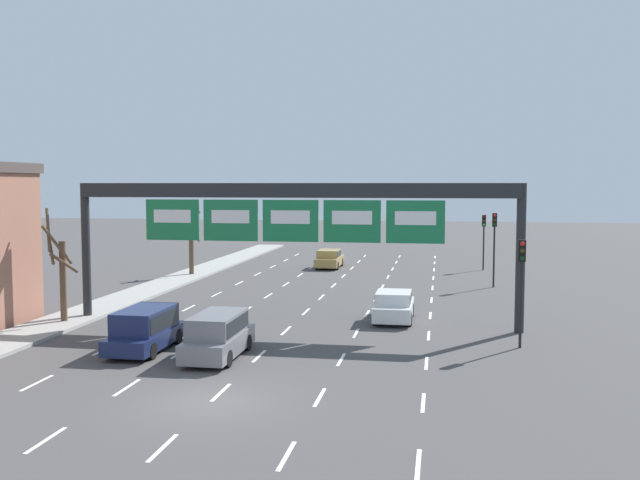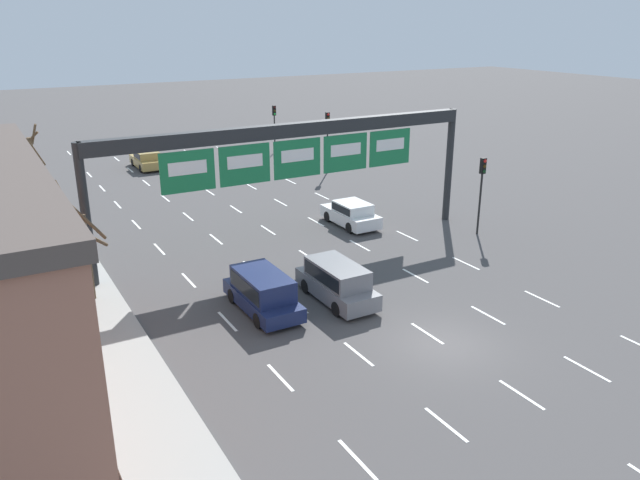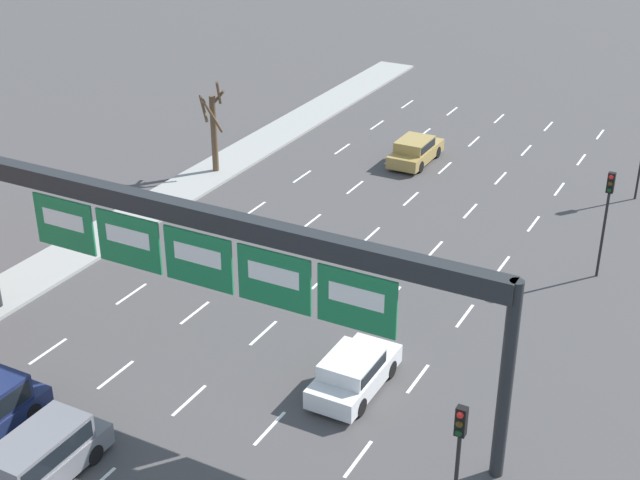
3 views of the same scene
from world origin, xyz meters
name	(u,v)px [view 3 (image 3 of 3)]	position (x,y,z in m)	size (l,w,h in m)	color
lane_dashes	(228,365)	(0.00, 13.50, 0.00)	(13.32, 67.00, 0.01)	white
sign_gantry	(202,239)	(0.00, 12.38, 5.73)	(21.83, 0.70, 6.89)	#232628
car_white	(354,371)	(4.81, 14.28, 0.80)	(1.89, 4.26, 1.50)	silver
car_gold	(415,150)	(-1.86, 35.96, 0.79)	(1.87, 4.43, 1.49)	#A88947
suv_grey	(40,456)	(-1.53, 5.50, 0.98)	(1.82, 4.60, 1.77)	slate
traffic_light_near_gantry	(459,447)	(10.41, 9.23, 3.25)	(0.30, 0.35, 4.54)	black
traffic_light_mid_block	(607,204)	(10.58, 26.99, 3.50)	(0.30, 0.35, 4.93)	black
tree_bare_closest	(214,127)	(-11.15, 29.20, 2.74)	(1.63, 1.53, 5.26)	brown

